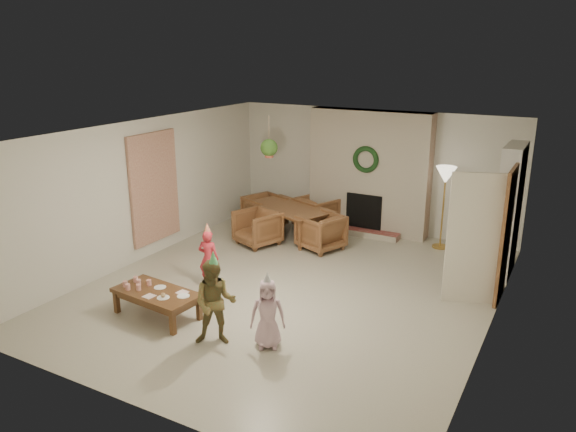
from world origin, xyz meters
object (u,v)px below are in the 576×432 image
Objects in this scene: coffee_table_top at (156,293)px; child_red at (209,258)px; dining_chair_right at (321,232)px; child_plaid at (215,303)px; dining_table at (288,221)px; dining_chair_far at (316,213)px; dining_chair_left at (265,212)px; child_pink at (268,314)px; dining_chair_near at (257,228)px.

child_red is (0.03, 1.20, 0.11)m from coffee_table_top.
dining_chair_right is 3.71m from coffee_table_top.
child_plaid reaches higher than dining_chair_right.
dining_table reaches higher than coffee_table_top.
dining_chair_far is 1.00× the size of dining_chair_left.
dining_table is 2.34× the size of dining_chair_left.
child_pink is at bearing -6.48° from child_plaid.
dining_chair_far is at bearing 79.18° from child_pink.
child_red is (0.07, -2.76, 0.16)m from dining_table.
child_red is (-0.22, -3.48, 0.13)m from dining_chair_far.
child_red is at bearing 94.60° from coffee_table_top.
child_pink is at bearing -34.81° from dining_chair_near.
dining_chair_near is 0.60× the size of coffee_table_top.
child_pink is (1.79, -1.17, -0.01)m from child_red.
dining_table is at bearing 85.79° from child_pink.
dining_chair_left is 4.94m from child_pink.
coffee_table_top is 1.82m from child_pink.
child_plaid reaches higher than child_pink.
dining_chair_left is (-1.01, -0.44, 0.00)m from dining_chair_far.
coffee_table_top is 1.33× the size of child_red.
dining_chair_right is at bearing -0.00° from dining_table.
dining_chair_left is at bearing -86.75° from child_red.
dining_chair_near is 1.00× the size of dining_chair_left.
coffee_table_top is at bearing 151.73° from child_pink.
dining_chair_left is 0.80× the size of child_red.
child_red is (-0.84, -2.40, 0.13)m from dining_chair_right.
dining_table is 4.35m from child_plaid.
child_pink is (2.57, -4.21, 0.12)m from dining_chair_left.
dining_chair_far reaches higher than dining_table.
dining_chair_far is 0.80× the size of child_red.
dining_chair_near is 1.00× the size of dining_chair_far.
child_plaid is (0.93, -4.89, 0.23)m from dining_chair_far.
child_red is (0.79, -3.04, 0.13)m from dining_chair_left.
child_pink reaches higher than dining_chair_right.
dining_chair_right is at bearing -90.00° from dining_chair_left.
dining_chair_near is at bearing -90.00° from dining_table.
coffee_table_top is (0.76, -4.25, 0.02)m from dining_chair_left.
dining_table is at bearing 90.00° from dining_chair_far.
dining_chair_near is 0.80× the size of child_red.
dining_table is 1.54× the size of child_plaid.
dining_chair_right is (0.90, -0.36, 0.03)m from dining_table.
child_plaid is at bearing 26.24° from dining_chair_right.
dining_chair_right is (0.62, -1.08, 0.00)m from dining_chair_far.
coffee_table_top is (0.04, -3.96, 0.05)m from dining_table.
dining_chair_far is 4.91m from child_pink.
dining_chair_near is 1.24m from dining_chair_right.
coffee_table_top is 1.22m from child_plaid.
child_plaid is (1.50, -3.45, 0.23)m from dining_chair_near.
dining_chair_far and dining_chair_right have the same top height.
child_red is 2.13m from child_pink.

